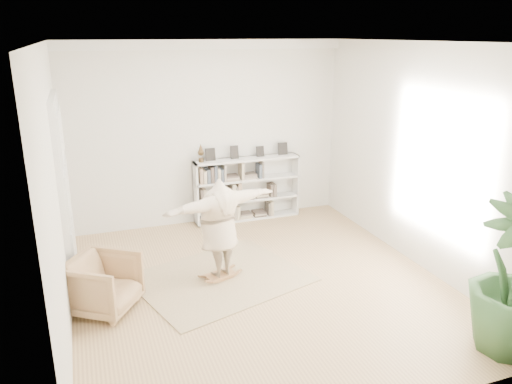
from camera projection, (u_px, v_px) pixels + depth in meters
floor at (260, 285)px, 7.71m from camera, size 6.00×6.00×0.00m
room_shell at (206, 44)px, 9.28m from camera, size 6.00×6.00×6.00m
doors at (64, 192)px, 7.58m from camera, size 0.09×1.78×2.92m
bookshelf at (247, 189)px, 10.28m from camera, size 2.20×0.35×1.64m
armchair at (103, 284)px, 6.90m from camera, size 1.20×1.19×0.79m
rug at (220, 278)px, 7.89m from camera, size 2.98×2.65×0.02m
rocker_board at (220, 275)px, 7.88m from camera, size 0.52×0.40×0.10m
person at (219, 226)px, 7.62m from camera, size 2.00×1.07×1.57m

